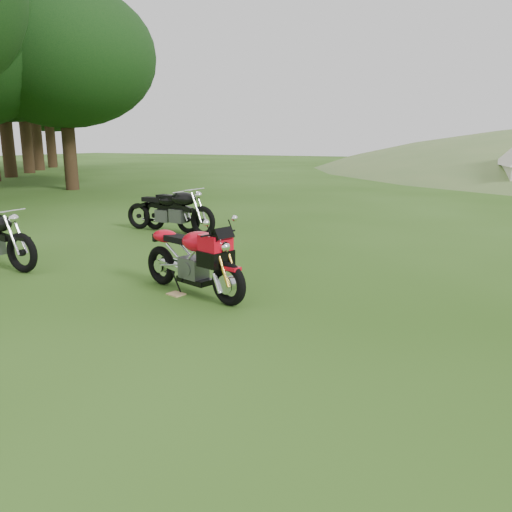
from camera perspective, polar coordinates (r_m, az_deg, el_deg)
The scene contains 6 objects.
ground at distance 6.23m, azimuth -4.36°, elevation -6.86°, with size 120.00×120.00×0.00m, color #264A0F.
treeline at distance 30.58m, azimuth -22.55°, elevation 8.16°, with size 28.00×32.00×14.00m, color black, non-canonical shape.
sport_motorcycle at distance 6.98m, azimuth -7.31°, elevation 0.25°, with size 1.93×0.48×1.16m, color red, non-canonical shape.
plywood_board at distance 7.12m, azimuth -9.12°, elevation -4.32°, with size 0.23×0.18×0.02m, color tan.
vintage_moto_c at distance 11.73m, azimuth -8.98°, elevation 5.34°, with size 2.15×0.50×1.13m, color black, non-canonical shape.
vintage_moto_d at distance 12.04m, azimuth -10.63°, elevation 5.24°, with size 1.97×0.46×1.04m, color black, non-canonical shape.
Camera 1 is at (3.04, -5.00, 2.12)m, focal length 35.00 mm.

